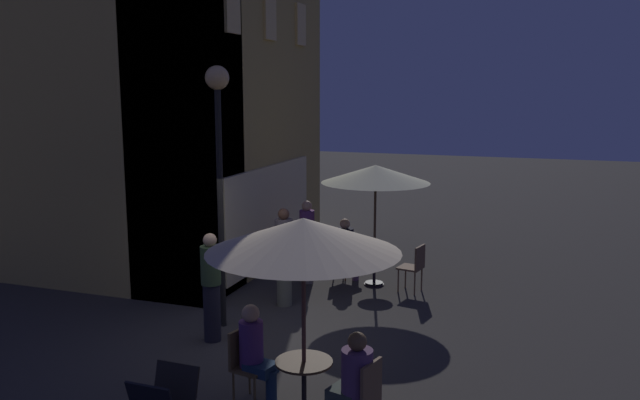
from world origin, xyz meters
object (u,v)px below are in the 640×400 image
(cafe_chair_3, at_px, (342,251))
(patron_standing_4, at_px, (307,241))
(cafe_table_1, at_px, (374,260))
(patio_umbrella_0, at_px, (303,236))
(patron_seated_0, at_px, (255,349))
(patron_standing_5, at_px, (211,287))
(patron_seated_2, at_px, (347,245))
(cafe_table_0, at_px, (304,378))
(patron_seated_1, at_px, (353,377))
(cafe_chair_0, at_px, (246,359))
(patron_standing_3, at_px, (284,256))
(cafe_chair_2, at_px, (415,264))
(street_lamp_near_corner, at_px, (219,134))
(cafe_chair_1, at_px, (364,394))
(patio_umbrella_1, at_px, (376,175))

(cafe_chair_3, bearing_deg, patron_standing_4, -105.81)
(cafe_table_1, xyz_separation_m, patio_umbrella_0, (-5.49, -0.56, 1.74))
(patron_seated_0, relative_size, patron_standing_5, 0.74)
(patron_seated_2, distance_m, patron_standing_5, 4.11)
(cafe_table_0, bearing_deg, patron_seated_1, -105.47)
(cafe_chair_0, relative_size, patron_standing_3, 0.52)
(cafe_chair_2, bearing_deg, cafe_table_1, -0.00)
(street_lamp_near_corner, height_order, cafe_table_1, street_lamp_near_corner)
(patio_umbrella_0, xyz_separation_m, cafe_chair_1, (-0.22, -0.81, -1.70))
(cafe_chair_2, bearing_deg, patio_umbrella_1, -0.00)
(patio_umbrella_1, xyz_separation_m, patron_seated_1, (-5.67, -1.23, -1.55))
(patron_standing_3, bearing_deg, patron_seated_0, -137.75)
(patron_standing_3, bearing_deg, patron_seated_1, -122.50)
(cafe_chair_0, xyz_separation_m, patron_seated_0, (-0.03, -0.15, 0.17))
(patron_seated_1, bearing_deg, patio_umbrella_0, 0.00)
(street_lamp_near_corner, bearing_deg, patron_standing_5, -167.33)
(patio_umbrella_1, relative_size, patron_standing_4, 1.44)
(street_lamp_near_corner, relative_size, cafe_table_0, 5.84)
(patron_seated_0, height_order, patron_standing_3, patron_standing_3)
(street_lamp_near_corner, relative_size, patron_standing_3, 2.37)
(cafe_chair_1, bearing_deg, patio_umbrella_0, 0.00)
(patio_umbrella_1, height_order, cafe_chair_1, patio_umbrella_1)
(patron_seated_1, bearing_deg, cafe_table_0, 0.00)
(street_lamp_near_corner, bearing_deg, patron_standing_4, -9.73)
(patron_seated_0, bearing_deg, cafe_chair_2, 90.77)
(cafe_chair_0, height_order, patron_standing_4, patron_standing_4)
(street_lamp_near_corner, xyz_separation_m, patron_seated_1, (-2.63, -3.04, -2.51))
(patio_umbrella_0, bearing_deg, cafe_table_1, 5.83)
(cafe_chair_1, bearing_deg, street_lamp_near_corner, -24.50)
(cafe_table_1, bearing_deg, patron_standing_5, 155.59)
(cafe_chair_2, relative_size, patron_standing_3, 0.52)
(street_lamp_near_corner, xyz_separation_m, patron_standing_5, (-0.64, -0.14, -2.34))
(patron_seated_2, bearing_deg, patron_standing_3, -81.65)
(cafe_chair_2, relative_size, cafe_chair_3, 1.03)
(cafe_table_1, relative_size, cafe_chair_2, 0.81)
(cafe_chair_1, height_order, cafe_chair_3, cafe_chair_1)
(patio_umbrella_1, relative_size, cafe_chair_0, 2.61)
(patron_seated_1, bearing_deg, cafe_chair_0, 2.00)
(cafe_table_1, xyz_separation_m, patron_standing_3, (-1.74, 1.25, 0.40))
(patron_seated_1, bearing_deg, patron_standing_5, -19.01)
(cafe_chair_0, bearing_deg, patio_umbrella_1, 98.67)
(street_lamp_near_corner, relative_size, cafe_chair_2, 4.57)
(cafe_chair_2, relative_size, patron_seated_2, 0.74)
(cafe_table_0, distance_m, patio_umbrella_0, 1.74)
(cafe_chair_1, distance_m, cafe_chair_2, 5.55)
(cafe_chair_2, bearing_deg, patron_standing_3, 48.49)
(street_lamp_near_corner, xyz_separation_m, patron_seated_2, (3.35, -1.13, -2.51))
(cafe_table_1, height_order, cafe_chair_0, cafe_chair_0)
(street_lamp_near_corner, bearing_deg, cafe_chair_0, -146.18)
(cafe_table_1, height_order, patio_umbrella_1, patio_umbrella_1)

